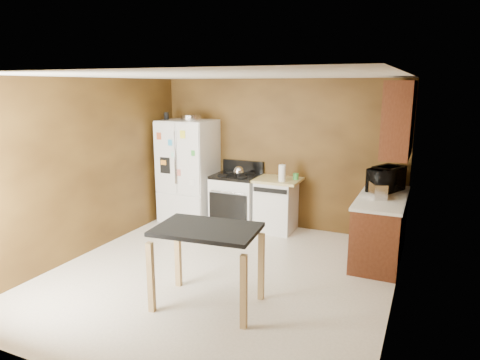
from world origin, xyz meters
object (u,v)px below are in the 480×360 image
Objects in this scene: refrigerator at (188,171)px; gas_range at (236,200)px; roasting_pan at (191,117)px; paper_towel at (282,173)px; green_canister at (296,176)px; dishwasher at (276,204)px; toaster at (378,191)px; island at (207,241)px; kettle at (239,171)px; microwave at (386,180)px; pen_cup at (166,116)px.

refrigerator is 1.01m from gas_range.
roasting_pan is 1.89m from paper_towel.
green_canister is 1.13m from gas_range.
refrigerator is 2.02× the size of dishwasher.
roasting_pan is 2.10m from dishwasher.
toaster is at bearing -27.59° from green_canister.
toaster is (3.23, -0.58, -0.84)m from roasting_pan.
paper_towel is 2.54m from island.
kettle is 0.10× the size of refrigerator.
green_canister is 0.17× the size of microwave.
toaster reaches higher than green_canister.
island is at bearing 172.72° from microwave.
pen_cup reaches higher than dishwasher.
gas_range is at bearing -174.19° from green_canister.
kettle is 2.34m from microwave.
paper_towel is at bearing -2.83° from roasting_pan.
pen_cup is at bearing -173.59° from gas_range.
dishwasher is (-1.72, 0.16, -0.61)m from microwave.
gas_range is at bearing -178.06° from dishwasher.
gas_range is at bearing 111.42° from microwave.
roasting_pan is at bearing -177.91° from dishwasher.
pen_cup reaches higher than kettle.
microwave is at bearing 0.09° from pen_cup.
paper_towel is 0.30× the size of dishwasher.
dishwasher is (0.72, 0.02, -0.01)m from gas_range.
paper_towel reaches higher than kettle.
microwave reaches higher than island.
green_canister is (0.16, 0.22, -0.08)m from paper_towel.
roasting_pan is 1.62m from gas_range.
refrigerator is (0.37, 0.08, -0.96)m from pen_cup.
pen_cup is at bearing -167.27° from refrigerator.
pen_cup is at bearing -179.29° from paper_towel.
microwave is (0.05, 0.47, 0.06)m from toaster.
gas_range is (0.91, 0.06, -0.44)m from refrigerator.
dishwasher is at bearing 13.44° from kettle.
paper_towel is 0.46× the size of microwave.
kettle is at bearing -5.45° from roasting_pan.
roasting_pan is 0.45m from pen_cup.
refrigerator is 1.69m from dishwasher.
dishwasher is (0.62, 0.15, -0.54)m from kettle.
roasting_pan reaches higher than microwave.
roasting_pan reaches higher than gas_range.
refrigerator is at bearing 113.33° from microwave.
refrigerator reaches higher than green_canister.
pen_cup is 2.45m from dishwasher.
refrigerator is (-3.35, 0.08, -0.16)m from microwave.
green_canister is 0.11× the size of dishwasher.
toaster is 2.52m from gas_range.
dishwasher is at bearing 109.26° from microwave.
refrigerator is (-1.77, 0.06, -0.12)m from paper_towel.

